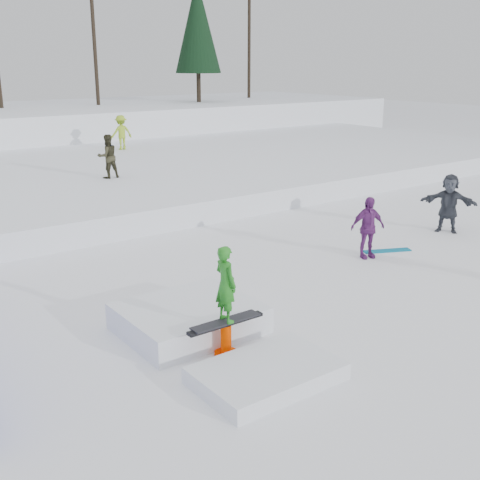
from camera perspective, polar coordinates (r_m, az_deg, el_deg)
ground at (r=13.06m, az=3.46°, el=-7.04°), size 120.00×120.00×0.00m
snow_midrise at (r=26.74m, az=-19.08°, el=5.31°), size 50.00×18.00×0.80m
treeline at (r=39.98m, az=-16.94°, el=19.14°), size 40.24×4.22×10.50m
walker_olive at (r=24.24m, az=-12.44°, el=7.75°), size 0.83×0.65×1.71m
walker_ygreen at (r=32.12m, az=-11.20°, el=9.97°), size 1.16×0.69×1.76m
spectator_purple at (r=16.81m, az=12.00°, el=1.16°), size 1.09×0.72×1.72m
spectator_dark at (r=20.08m, az=19.18°, el=3.31°), size 1.34×1.76×1.85m
loose_board_teal at (r=17.72m, az=13.76°, el=-0.99°), size 1.39×0.84×0.03m
jib_rail_feature at (r=11.66m, az=-2.99°, el=-8.42°), size 2.60×4.40×2.11m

